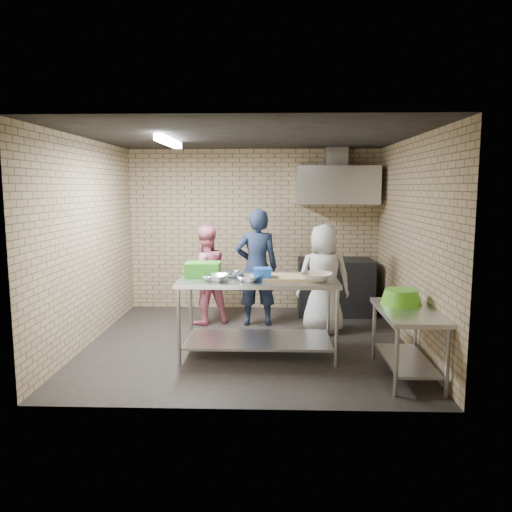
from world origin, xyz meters
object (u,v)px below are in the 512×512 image
(stove, at_px, (335,287))
(man_navy, at_px, (257,268))
(blue_tub, at_px, (262,274))
(prep_table, at_px, (258,316))
(green_crate, at_px, (203,269))
(woman_pink, at_px, (205,275))
(woman_white, at_px, (324,278))
(side_counter, at_px, (407,343))
(green_basin, at_px, (401,297))
(bottle_green, at_px, (363,190))

(stove, xyz_separation_m, man_navy, (-1.26, -0.72, 0.43))
(blue_tub, height_order, man_navy, man_navy)
(prep_table, height_order, green_crate, green_crate)
(man_navy, height_order, woman_pink, man_navy)
(prep_table, bearing_deg, woman_white, 47.73)
(woman_pink, bearing_deg, side_counter, 112.92)
(green_basin, bearing_deg, bottle_green, 89.58)
(side_counter, xyz_separation_m, green_crate, (-2.35, 0.81, 0.67))
(woman_white, bearing_deg, blue_tub, 51.81)
(blue_tub, relative_size, woman_pink, 0.14)
(man_navy, bearing_deg, blue_tub, 87.81)
(side_counter, distance_m, woman_pink, 3.27)
(green_basin, relative_size, bottle_green, 3.07)
(woman_white, bearing_deg, man_navy, -20.02)
(side_counter, height_order, green_basin, green_basin)
(side_counter, height_order, blue_tub, blue_tub)
(woman_pink, bearing_deg, prep_table, 94.03)
(stove, relative_size, bottle_green, 8.00)
(green_basin, xyz_separation_m, woman_white, (-0.73, 1.43, -0.06))
(woman_white, bearing_deg, side_counter, 113.83)
(prep_table, relative_size, man_navy, 1.10)
(green_crate, xyz_separation_m, woman_pink, (-0.15, 1.27, -0.30))
(prep_table, xyz_separation_m, stove, (1.20, 2.06, -0.03))
(blue_tub, height_order, bottle_green, bottle_green)
(green_crate, xyz_separation_m, woman_white, (1.60, 0.87, -0.27))
(stove, relative_size, woman_pink, 0.80)
(side_counter, xyz_separation_m, stove, (-0.45, 2.75, 0.08))
(blue_tub, bearing_deg, bottle_green, 56.31)
(side_counter, relative_size, woman_pink, 0.80)
(green_crate, xyz_separation_m, bottle_green, (2.35, 2.18, 0.97))
(bottle_green, height_order, woman_pink, bottle_green)
(bottle_green, bearing_deg, prep_table, -125.65)
(green_basin, bearing_deg, woman_white, 117.05)
(green_basin, distance_m, woman_pink, 3.08)
(green_crate, bearing_deg, bottle_green, 42.85)
(green_basin, xyz_separation_m, bottle_green, (0.02, 2.74, 1.18))
(green_basin, height_order, woman_white, woman_white)
(green_crate, relative_size, blue_tub, 2.00)
(man_navy, bearing_deg, green_basin, 126.96)
(stove, relative_size, green_basin, 2.61)
(green_basin, relative_size, man_navy, 0.26)
(stove, bearing_deg, bottle_green, 28.07)
(green_crate, height_order, blue_tub, green_crate)
(green_crate, distance_m, green_basin, 2.41)
(prep_table, distance_m, woman_white, 1.37)
(prep_table, bearing_deg, man_navy, 92.69)
(side_counter, height_order, bottle_green, bottle_green)
(bottle_green, xyz_separation_m, woman_white, (-0.75, -1.31, -1.24))
(prep_table, relative_size, green_basin, 4.19)
(woman_pink, relative_size, woman_white, 0.96)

